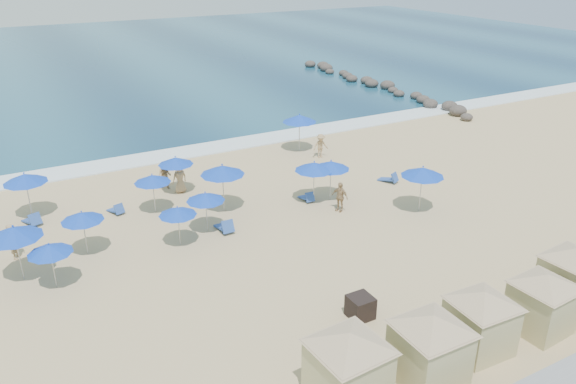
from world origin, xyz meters
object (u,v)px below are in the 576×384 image
object	(u,v)px
beachgoer_0	(14,241)
beachgoer_2	(340,197)
umbrella_13	(14,232)
cabana_2	(482,313)
umbrella_11	(423,172)
beachgoer_1	(165,176)
cabana_1	(431,340)
trash_bin	(360,307)
umbrella_8	(314,166)
umbrella_5	(178,211)
umbrella_12	(152,179)
umbrella_9	(299,118)
cabana_0	(348,358)
umbrella_1	(50,249)
umbrella_6	(205,197)
cabana_4	(575,269)
umbrella_4	(176,161)
rock_jetty	(377,85)
umbrella_10	(331,165)
cabana_3	(544,295)
beachgoer_3	(321,146)
umbrella_3	(82,217)
beachgoer_4	(180,178)
umbrella_7	(222,170)

from	to	relation	value
beachgoer_0	beachgoer_2	distance (m)	16.00
umbrella_13	beachgoer_0	bearing A→B (deg)	92.49
cabana_2	umbrella_11	xyz separation A→B (m)	(5.83, 9.79, 0.75)
beachgoer_1	cabana_1	bearing A→B (deg)	-46.18
trash_bin	cabana_2	world-z (taller)	cabana_2
cabana_1	umbrella_8	distance (m)	14.38
umbrella_5	umbrella_12	bearing A→B (deg)	89.64
umbrella_11	umbrella_9	bearing A→B (deg)	93.92
cabana_0	umbrella_1	bearing A→B (deg)	122.17
cabana_2	umbrella_6	distance (m)	13.98
cabana_4	umbrella_9	size ratio (longest dim) A/B	1.64
umbrella_11	umbrella_12	world-z (taller)	umbrella_11
trash_bin	cabana_1	size ratio (longest dim) A/B	0.20
umbrella_4	beachgoer_2	size ratio (longest dim) A/B	1.38
cabana_1	umbrella_12	bearing A→B (deg)	103.74
cabana_2	beachgoer_2	bearing A→B (deg)	80.14
rock_jetty	umbrella_11	bearing A→B (deg)	-122.59
cabana_4	umbrella_10	world-z (taller)	cabana_4
beachgoer_0	umbrella_11	bearing A→B (deg)	-83.79
umbrella_10	umbrella_9	bearing A→B (deg)	72.06
cabana_3	umbrella_11	distance (m)	10.52
rock_jetty	cabana_1	distance (m)	42.05
cabana_4	beachgoer_3	distance (m)	19.29
umbrella_5	cabana_1	bearing A→B (deg)	-71.89
umbrella_4	umbrella_5	bearing A→B (deg)	-107.61
umbrella_1	cabana_4	bearing A→B (deg)	-32.08
cabana_2	umbrella_1	bearing A→B (deg)	137.63
umbrella_1	beachgoer_2	xyz separation A→B (m)	(14.50, 0.51, -0.97)
cabana_0	umbrella_10	size ratio (longest dim) A/B	1.89
umbrella_1	umbrella_10	size ratio (longest dim) A/B	0.87
umbrella_4	cabana_0	bearing A→B (deg)	-91.92
umbrella_5	cabana_4	bearing A→B (deg)	-45.26
rock_jetty	cabana_0	distance (m)	43.36
umbrella_11	umbrella_12	bearing A→B (deg)	151.83
umbrella_4	umbrella_3	bearing A→B (deg)	-141.51
trash_bin	beachgoer_4	xyz separation A→B (m)	(-2.12, 14.89, 0.44)
cabana_4	umbrella_5	bearing A→B (deg)	134.74
umbrella_6	beachgoer_3	bearing A→B (deg)	31.36
umbrella_4	umbrella_9	world-z (taller)	umbrella_9
umbrella_5	cabana_2	bearing A→B (deg)	-61.43
rock_jetty	cabana_1	size ratio (longest dim) A/B	6.06
trash_bin	umbrella_10	bearing A→B (deg)	63.00
trash_bin	umbrella_1	size ratio (longest dim) A/B	0.43
umbrella_13	beachgoer_0	distance (m)	2.52
beachgoer_3	umbrella_10	bearing A→B (deg)	-111.86
umbrella_7	cabana_3	bearing A→B (deg)	-67.75
cabana_1	umbrella_4	distance (m)	18.78
cabana_1	umbrella_8	size ratio (longest dim) A/B	1.79
umbrella_1	umbrella_10	xyz separation A→B (m)	(14.88, 2.03, 0.26)
cabana_2	umbrella_13	size ratio (longest dim) A/B	1.61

